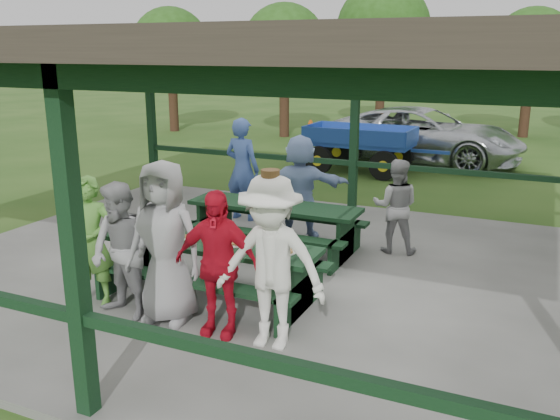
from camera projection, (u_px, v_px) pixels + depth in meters
The scene contains 20 objects.
ground at pixel (272, 276), 8.60m from camera, with size 90.00×90.00×0.00m, color #2B5219.
concrete_slab at pixel (272, 273), 8.59m from camera, with size 10.00×8.00×0.10m, color #60605C.
pavilion_structure at pixel (271, 50), 7.76m from camera, with size 10.60×8.60×3.24m.
picnic_table_near at pixel (210, 261), 7.51m from camera, with size 2.85×1.39×0.75m.
picnic_table_far at pixel (274, 221), 9.28m from camera, with size 2.71×1.39×0.75m.
table_setting at pixel (221, 240), 7.39m from camera, with size 2.31×0.45×0.10m.
contestant_green at pixel (91, 241), 7.25m from camera, with size 0.59×0.39×1.62m, color #4F8C32.
contestant_grey_left at pixel (122, 252), 6.86m from camera, with size 0.79×0.62×1.63m, color gray.
contestant_grey_mid at pixel (165, 243), 6.75m from camera, with size 0.93×0.61×1.91m, color gray.
contestant_red at pixel (217, 264), 6.45m from camera, with size 0.97×0.40×1.66m, color red.
contestant_white_fedora at pixel (271, 263), 6.15m from camera, with size 1.25×0.77×1.93m.
spectator_lblue at pixel (300, 187), 9.80m from camera, with size 1.63×0.52×1.75m, color #819BC8.
spectator_blue at pixel (242, 169), 10.88m from camera, with size 0.69×0.45×1.89m, color #385393.
spectator_grey at pixel (396, 206), 9.15m from camera, with size 0.72×0.56×1.47m, color gray.
pickup_truck at pixel (422, 135), 16.93m from camera, with size 2.60×5.63×1.57m, color silver.
farm_trailer at pixel (360, 148), 15.64m from camera, with size 3.76×1.71×1.31m.
tree_far_left at pixel (284, 47), 21.27m from camera, with size 3.06×3.06×4.78m.
tree_left at pixel (383, 30), 23.11m from camera, with size 3.66×3.66×5.72m.
tree_mid at pixel (532, 50), 21.18m from camera, with size 2.97×2.97×4.63m.
tree_edge_left at pixel (171, 48), 22.76m from camera, with size 3.03×3.03×4.73m.
Camera 1 is at (3.43, -7.28, 3.20)m, focal length 38.00 mm.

